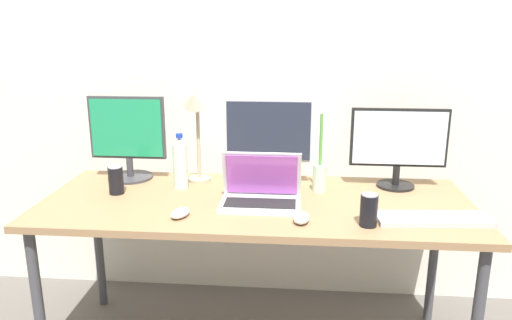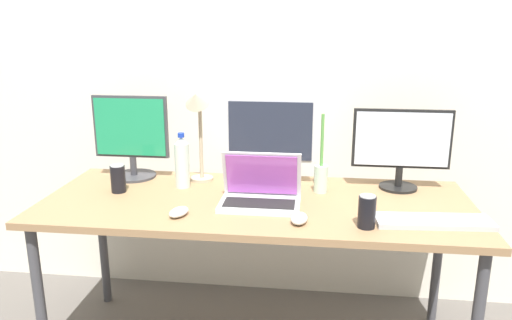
{
  "view_description": "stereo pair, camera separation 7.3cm",
  "coord_description": "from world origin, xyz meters",
  "px_view_note": "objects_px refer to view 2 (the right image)",
  "views": [
    {
      "loc": [
        0.18,
        -2.02,
        1.48
      ],
      "look_at": [
        0.0,
        0.0,
        0.92
      ],
      "focal_mm": 35.0,
      "sensor_mm": 36.0,
      "label": 1
    },
    {
      "loc": [
        0.25,
        -2.02,
        1.48
      ],
      "look_at": [
        0.0,
        0.0,
        0.92
      ],
      "focal_mm": 35.0,
      "sensor_mm": 36.0,
      "label": 2
    }
  ],
  "objects_px": {
    "laptop_silver": "(260,193)",
    "mouse_by_keyboard": "(299,218)",
    "soda_can_by_laptop": "(367,212)",
    "monitor_right": "(401,145)",
    "soda_can_near_keyboard": "(118,179)",
    "desk_lamp": "(198,118)",
    "keyboard_main": "(433,221)",
    "mouse_by_laptop": "(179,212)",
    "monitor_center": "(270,138)",
    "work_desk": "(256,213)",
    "bamboo_vase": "(321,176)",
    "water_bottle": "(182,162)",
    "monitor_left": "(131,136)"
  },
  "relations": [
    {
      "from": "work_desk",
      "to": "water_bottle",
      "type": "distance_m",
      "value": 0.42
    },
    {
      "from": "monitor_center",
      "to": "monitor_right",
      "type": "height_order",
      "value": "monitor_center"
    },
    {
      "from": "bamboo_vase",
      "to": "desk_lamp",
      "type": "relative_size",
      "value": 0.77
    },
    {
      "from": "monitor_left",
      "to": "bamboo_vase",
      "type": "relative_size",
      "value": 1.13
    },
    {
      "from": "work_desk",
      "to": "monitor_left",
      "type": "xyz_separation_m",
      "value": [
        -0.64,
        0.26,
        0.27
      ]
    },
    {
      "from": "laptop_silver",
      "to": "mouse_by_keyboard",
      "type": "relative_size",
      "value": 3.35
    },
    {
      "from": "laptop_silver",
      "to": "mouse_by_keyboard",
      "type": "distance_m",
      "value": 0.25
    },
    {
      "from": "work_desk",
      "to": "desk_lamp",
      "type": "distance_m",
      "value": 0.52
    },
    {
      "from": "monitor_right",
      "to": "soda_can_near_keyboard",
      "type": "bearing_deg",
      "value": -170.85
    },
    {
      "from": "keyboard_main",
      "to": "soda_can_near_keyboard",
      "type": "relative_size",
      "value": 3.47
    },
    {
      "from": "work_desk",
      "to": "mouse_by_keyboard",
      "type": "bearing_deg",
      "value": -50.15
    },
    {
      "from": "soda_can_by_laptop",
      "to": "water_bottle",
      "type": "bearing_deg",
      "value": 154.82
    },
    {
      "from": "monitor_right",
      "to": "monitor_center",
      "type": "bearing_deg",
      "value": 179.49
    },
    {
      "from": "monitor_left",
      "to": "work_desk",
      "type": "bearing_deg",
      "value": -21.71
    },
    {
      "from": "monitor_right",
      "to": "keyboard_main",
      "type": "xyz_separation_m",
      "value": [
        0.07,
        -0.41,
        -0.2
      ]
    },
    {
      "from": "monitor_right",
      "to": "laptop_silver",
      "type": "bearing_deg",
      "value": -154.84
    },
    {
      "from": "monitor_right",
      "to": "laptop_silver",
      "type": "relative_size",
      "value": 1.31
    },
    {
      "from": "laptop_silver",
      "to": "keyboard_main",
      "type": "relative_size",
      "value": 0.76
    },
    {
      "from": "keyboard_main",
      "to": "desk_lamp",
      "type": "distance_m",
      "value": 1.12
    },
    {
      "from": "desk_lamp",
      "to": "laptop_silver",
      "type": "bearing_deg",
      "value": -38.81
    },
    {
      "from": "monitor_right",
      "to": "bamboo_vase",
      "type": "bearing_deg",
      "value": -165.12
    },
    {
      "from": "soda_can_by_laptop",
      "to": "monitor_right",
      "type": "bearing_deg",
      "value": 68.63
    },
    {
      "from": "work_desk",
      "to": "monitor_left",
      "type": "bearing_deg",
      "value": 158.29
    },
    {
      "from": "soda_can_near_keyboard",
      "to": "monitor_left",
      "type": "bearing_deg",
      "value": 93.23
    },
    {
      "from": "mouse_by_laptop",
      "to": "soda_can_near_keyboard",
      "type": "relative_size",
      "value": 0.82
    },
    {
      "from": "monitor_center",
      "to": "desk_lamp",
      "type": "relative_size",
      "value": 0.89
    },
    {
      "from": "soda_can_near_keyboard",
      "to": "bamboo_vase",
      "type": "bearing_deg",
      "value": 6.84
    },
    {
      "from": "monitor_left",
      "to": "soda_can_by_laptop",
      "type": "bearing_deg",
      "value": -24.65
    },
    {
      "from": "mouse_by_keyboard",
      "to": "water_bottle",
      "type": "distance_m",
      "value": 0.67
    },
    {
      "from": "mouse_by_keyboard",
      "to": "bamboo_vase",
      "type": "height_order",
      "value": "bamboo_vase"
    },
    {
      "from": "soda_can_near_keyboard",
      "to": "keyboard_main",
      "type": "bearing_deg",
      "value": -8.93
    },
    {
      "from": "water_bottle",
      "to": "work_desk",
      "type": "bearing_deg",
      "value": -20.59
    },
    {
      "from": "work_desk",
      "to": "bamboo_vase",
      "type": "xyz_separation_m",
      "value": [
        0.28,
        0.14,
        0.14
      ]
    },
    {
      "from": "laptop_silver",
      "to": "bamboo_vase",
      "type": "distance_m",
      "value": 0.32
    },
    {
      "from": "soda_can_near_keyboard",
      "to": "soda_can_by_laptop",
      "type": "bearing_deg",
      "value": -14.35
    },
    {
      "from": "water_bottle",
      "to": "bamboo_vase",
      "type": "relative_size",
      "value": 0.72
    },
    {
      "from": "monitor_right",
      "to": "mouse_by_keyboard",
      "type": "bearing_deg",
      "value": -133.05
    },
    {
      "from": "monitor_right",
      "to": "desk_lamp",
      "type": "xyz_separation_m",
      "value": [
        -0.93,
        -0.03,
        0.11
      ]
    },
    {
      "from": "keyboard_main",
      "to": "work_desk",
      "type": "bearing_deg",
      "value": 161.79
    },
    {
      "from": "mouse_by_laptop",
      "to": "soda_can_by_laptop",
      "type": "distance_m",
      "value": 0.73
    },
    {
      "from": "soda_can_by_laptop",
      "to": "mouse_by_laptop",
      "type": "bearing_deg",
      "value": 178.0
    },
    {
      "from": "mouse_by_keyboard",
      "to": "mouse_by_laptop",
      "type": "relative_size",
      "value": 0.97
    },
    {
      "from": "keyboard_main",
      "to": "soda_can_by_laptop",
      "type": "distance_m",
      "value": 0.27
    },
    {
      "from": "keyboard_main",
      "to": "soda_can_by_laptop",
      "type": "bearing_deg",
      "value": -169.76
    },
    {
      "from": "desk_lamp",
      "to": "monitor_right",
      "type": "bearing_deg",
      "value": 1.66
    },
    {
      "from": "monitor_right",
      "to": "mouse_by_keyboard",
      "type": "xyz_separation_m",
      "value": [
        -0.44,
        -0.47,
        -0.19
      ]
    },
    {
      "from": "monitor_right",
      "to": "laptop_silver",
      "type": "distance_m",
      "value": 0.69
    },
    {
      "from": "mouse_by_laptop",
      "to": "monitor_right",
      "type": "bearing_deg",
      "value": 44.13
    },
    {
      "from": "laptop_silver",
      "to": "water_bottle",
      "type": "relative_size",
      "value": 1.29
    },
    {
      "from": "soda_can_near_keyboard",
      "to": "desk_lamp",
      "type": "distance_m",
      "value": 0.45
    }
  ]
}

